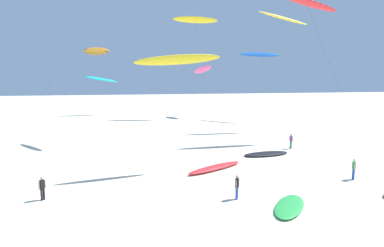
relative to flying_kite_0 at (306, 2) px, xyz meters
The scene contains 15 objects.
flying_kite_0 is the anchor object (origin of this frame).
flying_kite_1 27.65m from the flying_kite_0, 107.66° to the left, with size 9.00×11.62×20.58m.
flying_kite_2 29.32m from the flying_kite_0, 103.31° to the left, with size 3.69×7.63×11.15m.
flying_kite_3 45.87m from the flying_kite_0, 128.03° to the left, with size 7.42×10.62×8.94m.
flying_kite_4 8.62m from the flying_kite_0, 80.46° to the left, with size 8.22×10.05×18.36m.
flying_kite_5 22.17m from the flying_kite_0, 149.61° to the right, with size 7.75×7.75×10.45m.
flying_kite_8 21.04m from the flying_kite_0, 82.12° to the left, with size 6.63×8.39×13.49m.
flying_kite_9 26.74m from the flying_kite_0, behind, with size 5.63×11.53×12.27m.
grounded_kite_1 29.11m from the flying_kite_0, 122.14° to the right, with size 3.96×4.30×0.26m.
grounded_kite_2 20.23m from the flying_kite_0, 139.51° to the right, with size 5.36×2.41×0.29m.
grounded_kite_3 25.11m from the flying_kite_0, 143.85° to the right, with size 5.99×3.91×0.36m.
person_foreground_walker 35.89m from the flying_kite_0, 151.51° to the right, with size 0.38×0.39×1.63m.
person_near_left 17.55m from the flying_kite_0, 130.10° to the right, with size 0.25×0.50×1.73m.
person_near_right 28.61m from the flying_kite_0, 130.57° to the right, with size 0.36×0.41×1.69m.
person_mid_field 23.28m from the flying_kite_0, 106.13° to the right, with size 0.29×0.49×1.72m.
Camera 1 is at (-4.40, -8.52, 8.11)m, focal length 29.18 mm.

